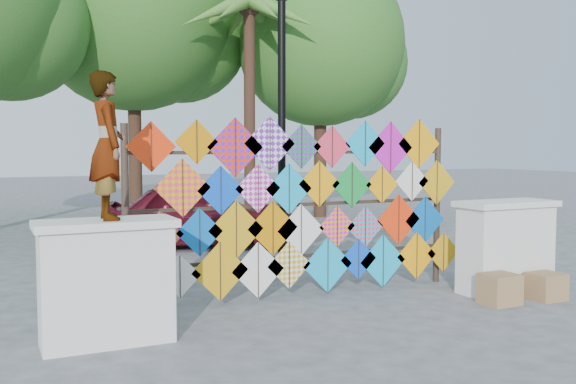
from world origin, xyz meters
The scene contains 12 objects.
ground centered at (0.00, 0.00, 0.00)m, with size 80.00×80.00×0.00m, color gray.
parapet_left centered at (-2.70, -0.20, 0.65)m, with size 1.40×0.65×1.28m.
parapet_right centered at (2.70, -0.20, 0.65)m, with size 1.40×0.65×1.28m.
kite_rack centered at (0.11, 0.72, 1.22)m, with size 4.92×0.24×2.43m.
tree_mid centered at (0.11, 11.03, 5.77)m, with size 6.30×5.60×8.61m.
tree_east centered at (5.09, 9.53, 4.99)m, with size 5.40×4.80×7.42m.
palm_tree centered at (2.20, 8.00, 4.95)m, with size 3.62×3.62×5.83m.
vendor_woman centered at (-2.66, -0.20, 2.03)m, with size 0.55×0.36×1.50m, color #99999E.
sedan centered at (0.14, 5.55, 0.66)m, with size 1.56×3.87×1.32m, color #520E1A.
lamppost centered at (0.30, 2.00, 2.69)m, with size 0.28×0.28×4.46m.
cardboard_box_near centered at (2.14, -0.69, 0.20)m, with size 0.44×0.39×0.39m, color #A07D4D.
cardboard_box_far centered at (2.88, -0.75, 0.18)m, with size 0.42×0.39×0.35m, color #A07D4D.
Camera 1 is at (-3.80, -6.85, 2.02)m, focal length 40.00 mm.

